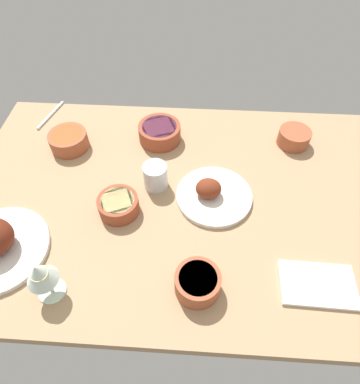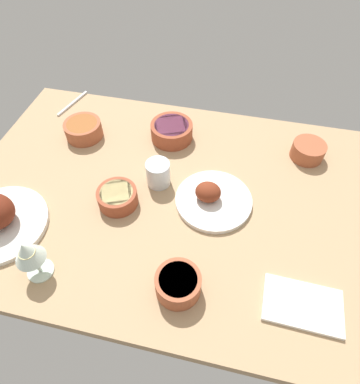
{
  "view_description": "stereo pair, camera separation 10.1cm",
  "coord_description": "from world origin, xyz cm",
  "px_view_note": "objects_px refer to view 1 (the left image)",
  "views": [
    {
      "loc": [
        -3.92,
        63.19,
        84.83
      ],
      "look_at": [
        0.0,
        0.0,
        6.0
      ],
      "focal_mm": 30.35,
      "sensor_mm": 36.0,
      "label": 1
    },
    {
      "loc": [
        -13.92,
        61.76,
        84.83
      ],
      "look_at": [
        0.0,
        0.0,
        6.0
      ],
      "focal_mm": 30.35,
      "sensor_mm": 36.0,
      "label": 2
    }
  ],
  "objects_px": {
    "bowl_soup": "(69,140)",
    "wine_glass": "(40,275)",
    "plate_far_side": "(213,194)",
    "fork_loose": "(51,115)",
    "bowl_onions": "(160,132)",
    "water_tumbler": "(155,176)",
    "folded_napkin": "(318,285)",
    "bowl_cream": "(294,137)",
    "bowl_pasta": "(118,205)",
    "bowl_sauce": "(198,282)"
  },
  "relations": [
    {
      "from": "bowl_soup",
      "to": "bowl_pasta",
      "type": "xyz_separation_m",
      "value": [
        -0.23,
        0.27,
        -0.0
      ]
    },
    {
      "from": "wine_glass",
      "to": "water_tumbler",
      "type": "height_order",
      "value": "wine_glass"
    },
    {
      "from": "folded_napkin",
      "to": "bowl_sauce",
      "type": "bearing_deg",
      "value": 4.72
    },
    {
      "from": "bowl_soup",
      "to": "folded_napkin",
      "type": "xyz_separation_m",
      "value": [
        -0.78,
        0.47,
        -0.03
      ]
    },
    {
      "from": "bowl_soup",
      "to": "bowl_cream",
      "type": "distance_m",
      "value": 0.8
    },
    {
      "from": "bowl_cream",
      "to": "bowl_onions",
      "type": "relative_size",
      "value": 0.74
    },
    {
      "from": "bowl_cream",
      "to": "bowl_pasta",
      "type": "bearing_deg",
      "value": 30.41
    },
    {
      "from": "folded_napkin",
      "to": "bowl_soup",
      "type": "bearing_deg",
      "value": -31.28
    },
    {
      "from": "folded_napkin",
      "to": "fork_loose",
      "type": "xyz_separation_m",
      "value": [
        0.91,
        -0.64,
        -0.0
      ]
    },
    {
      "from": "bowl_sauce",
      "to": "wine_glass",
      "type": "bearing_deg",
      "value": 4.96
    },
    {
      "from": "bowl_pasta",
      "to": "water_tumbler",
      "type": "distance_m",
      "value": 0.15
    },
    {
      "from": "bowl_soup",
      "to": "water_tumbler",
      "type": "bearing_deg",
      "value": 153.91
    },
    {
      "from": "folded_napkin",
      "to": "bowl_cream",
      "type": "bearing_deg",
      "value": -91.89
    },
    {
      "from": "bowl_cream",
      "to": "water_tumbler",
      "type": "distance_m",
      "value": 0.52
    },
    {
      "from": "bowl_onions",
      "to": "wine_glass",
      "type": "bearing_deg",
      "value": 69.88
    },
    {
      "from": "bowl_sauce",
      "to": "bowl_pasta",
      "type": "xyz_separation_m",
      "value": [
        0.24,
        -0.23,
        -0.01
      ]
    },
    {
      "from": "plate_far_side",
      "to": "wine_glass",
      "type": "xyz_separation_m",
      "value": [
        0.41,
        0.33,
        0.08
      ]
    },
    {
      "from": "wine_glass",
      "to": "fork_loose",
      "type": "relative_size",
      "value": 0.79
    },
    {
      "from": "bowl_sauce",
      "to": "fork_loose",
      "type": "height_order",
      "value": "bowl_sauce"
    },
    {
      "from": "bowl_pasta",
      "to": "bowl_soup",
      "type": "bearing_deg",
      "value": -49.85
    },
    {
      "from": "bowl_soup",
      "to": "bowl_sauce",
      "type": "xyz_separation_m",
      "value": [
        -0.47,
        0.5,
        0.0
      ]
    },
    {
      "from": "bowl_soup",
      "to": "folded_napkin",
      "type": "distance_m",
      "value": 0.91
    },
    {
      "from": "bowl_pasta",
      "to": "water_tumbler",
      "type": "bearing_deg",
      "value": -133.01
    },
    {
      "from": "bowl_pasta",
      "to": "folded_napkin",
      "type": "bearing_deg",
      "value": 159.58
    },
    {
      "from": "bowl_cream",
      "to": "fork_loose",
      "type": "relative_size",
      "value": 0.63
    },
    {
      "from": "bowl_soup",
      "to": "wine_glass",
      "type": "bearing_deg",
      "value": 100.67
    },
    {
      "from": "plate_far_side",
      "to": "bowl_soup",
      "type": "bearing_deg",
      "value": -21.43
    },
    {
      "from": "bowl_soup",
      "to": "wine_glass",
      "type": "distance_m",
      "value": 0.54
    },
    {
      "from": "fork_loose",
      "to": "bowl_pasta",
      "type": "bearing_deg",
      "value": 54.36
    },
    {
      "from": "bowl_cream",
      "to": "folded_napkin",
      "type": "height_order",
      "value": "bowl_cream"
    },
    {
      "from": "wine_glass",
      "to": "fork_loose",
      "type": "distance_m",
      "value": 0.74
    },
    {
      "from": "plate_far_side",
      "to": "bowl_pasta",
      "type": "relative_size",
      "value": 1.94
    },
    {
      "from": "folded_napkin",
      "to": "water_tumbler",
      "type": "bearing_deg",
      "value": -34.7
    },
    {
      "from": "bowl_sauce",
      "to": "wine_glass",
      "type": "distance_m",
      "value": 0.38
    },
    {
      "from": "bowl_soup",
      "to": "wine_glass",
      "type": "height_order",
      "value": "wine_glass"
    },
    {
      "from": "plate_far_side",
      "to": "folded_napkin",
      "type": "xyz_separation_m",
      "value": [
        -0.27,
        0.27,
        -0.01
      ]
    },
    {
      "from": "bowl_soup",
      "to": "bowl_cream",
      "type": "relative_size",
      "value": 1.19
    },
    {
      "from": "bowl_onions",
      "to": "bowl_soup",
      "type": "bearing_deg",
      "value": 10.73
    },
    {
      "from": "bowl_onions",
      "to": "folded_napkin",
      "type": "relative_size",
      "value": 0.78
    },
    {
      "from": "bowl_soup",
      "to": "water_tumbler",
      "type": "height_order",
      "value": "water_tumbler"
    },
    {
      "from": "bowl_onions",
      "to": "bowl_sauce",
      "type": "height_order",
      "value": "bowl_sauce"
    },
    {
      "from": "wine_glass",
      "to": "bowl_soup",
      "type": "bearing_deg",
      "value": -79.33
    },
    {
      "from": "plate_far_side",
      "to": "fork_loose",
      "type": "distance_m",
      "value": 0.73
    },
    {
      "from": "fork_loose",
      "to": "folded_napkin",
      "type": "bearing_deg",
      "value": 70.12
    },
    {
      "from": "bowl_pasta",
      "to": "folded_napkin",
      "type": "relative_size",
      "value": 0.63
    },
    {
      "from": "bowl_onions",
      "to": "folded_napkin",
      "type": "distance_m",
      "value": 0.71
    },
    {
      "from": "bowl_sauce",
      "to": "bowl_onions",
      "type": "bearing_deg",
      "value": -74.79
    },
    {
      "from": "plate_far_side",
      "to": "wine_glass",
      "type": "bearing_deg",
      "value": 39.12
    },
    {
      "from": "bowl_cream",
      "to": "bowl_onions",
      "type": "xyz_separation_m",
      "value": [
        0.48,
        0.01,
        0.0
      ]
    },
    {
      "from": "bowl_soup",
      "to": "bowl_sauce",
      "type": "height_order",
      "value": "bowl_sauce"
    }
  ]
}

